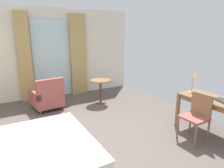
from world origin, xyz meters
The scene contains 11 objects.
ground centered at (0.00, 0.00, -0.05)m, with size 5.80×7.10×0.10m, color #564C47.
wall_back centered at (0.00, 3.29, 1.39)m, with size 5.40×0.12×2.78m, color silver.
balcony_glass_door centered at (0.02, 3.21, 1.22)m, with size 1.20×0.02×2.45m, color silver.
curtain_panel_left centered at (-0.80, 3.11, 1.30)m, with size 0.37×0.10×2.61m, color tan.
curtain_panel_right centered at (0.84, 3.11, 1.30)m, with size 0.52×0.10×2.61m, color tan.
writing_desk centered at (2.21, -0.83, 0.65)m, with size 0.67×1.24×0.74m.
desk_chair centered at (1.73, -0.88, 0.52)m, with size 0.42×0.45×0.90m.
desk_lamp centered at (2.08, -0.48, 1.08)m, with size 0.24×0.27×0.51m.
closed_book centered at (2.23, -1.03, 0.75)m, with size 0.20×0.31×0.02m, color #232328.
armchair_by_window centered at (-0.42, 2.11, 0.34)m, with size 0.82×0.89×0.88m.
round_cafe_table centered at (1.05, 1.89, 0.51)m, with size 0.60×0.60×0.69m.
Camera 1 is at (-1.31, -3.10, 1.97)m, focal length 31.29 mm.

